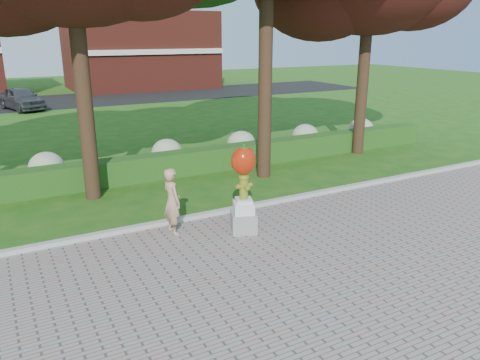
{
  "coord_description": "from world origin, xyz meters",
  "views": [
    {
      "loc": [
        -4.34,
        -7.39,
        4.58
      ],
      "look_at": [
        0.18,
        1.0,
        1.6
      ],
      "focal_mm": 35.0,
      "sensor_mm": 36.0,
      "label": 1
    }
  ],
  "objects": [
    {
      "name": "street",
      "position": [
        0.0,
        28.0,
        0.01
      ],
      "size": [
        50.0,
        8.0,
        0.02
      ],
      "primitive_type": "cube",
      "color": "black",
      "rests_on": "ground"
    },
    {
      "name": "parked_car",
      "position": [
        -2.49,
        25.0,
        0.73
      ],
      "size": [
        2.85,
        4.45,
        1.41
      ],
      "primitive_type": "imported",
      "rotation": [
        0.0,
        0.0,
        0.31
      ],
      "color": "#3E4046",
      "rests_on": "street"
    },
    {
      "name": "woman",
      "position": [
        -0.87,
        2.42,
        0.84
      ],
      "size": [
        0.46,
        0.63,
        1.6
      ],
      "primitive_type": "imported",
      "rotation": [
        0.0,
        0.0,
        1.71
      ],
      "color": "tan",
      "rests_on": "walkway"
    },
    {
      "name": "ground",
      "position": [
        0.0,
        0.0,
        0.0
      ],
      "size": [
        100.0,
        100.0,
        0.0
      ],
      "primitive_type": "plane",
      "color": "#1C5615",
      "rests_on": "ground"
    },
    {
      "name": "building_right",
      "position": [
        8.0,
        34.0,
        3.2
      ],
      "size": [
        12.0,
        8.0,
        6.4
      ],
      "primitive_type": "cube",
      "color": "maroon",
      "rests_on": "ground"
    },
    {
      "name": "hydrant_sculpture",
      "position": [
        0.65,
        1.71,
        1.18
      ],
      "size": [
        0.75,
        0.75,
        2.16
      ],
      "rotation": [
        0.0,
        0.0,
        -0.36
      ],
      "color": "gray",
      "rests_on": "walkway"
    },
    {
      "name": "curb",
      "position": [
        0.0,
        3.0,
        0.07
      ],
      "size": [
        40.0,
        0.18,
        0.15
      ],
      "primitive_type": "cube",
      "color": "#ADADA5",
      "rests_on": "ground"
    },
    {
      "name": "hydrangea_row",
      "position": [
        0.57,
        8.0,
        0.55
      ],
      "size": [
        20.1,
        1.1,
        0.99
      ],
      "color": "#A0AB83",
      "rests_on": "ground"
    },
    {
      "name": "lawn_hedge",
      "position": [
        0.0,
        7.0,
        0.4
      ],
      "size": [
        24.0,
        0.7,
        0.8
      ],
      "primitive_type": "cube",
      "color": "#144615",
      "rests_on": "ground"
    }
  ]
}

